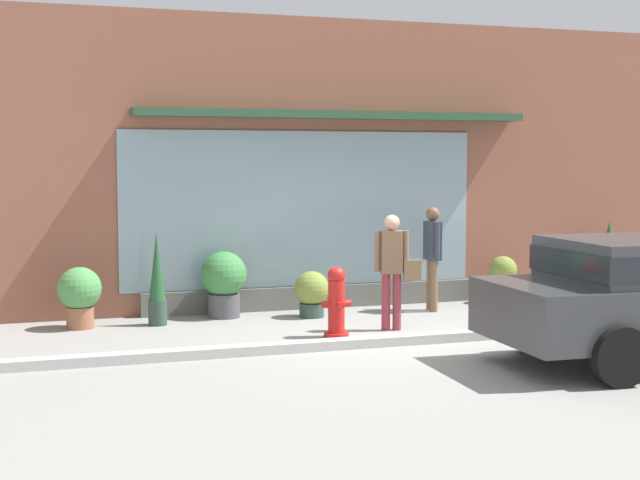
{
  "coord_description": "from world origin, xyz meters",
  "views": [
    {
      "loc": [
        -4.94,
        -11.12,
        2.36
      ],
      "look_at": [
        -0.81,
        1.2,
        1.25
      ],
      "focal_mm": 52.63,
      "sensor_mm": 36.0,
      "label": 1
    }
  ],
  "objects_px": {
    "pedestrian_passerby": "(432,250)",
    "potted_plant_trailing_edge": "(80,293)",
    "potted_plant_near_hydrant": "(609,261)",
    "potted_plant_window_right": "(503,275)",
    "fire_hydrant": "(336,302)",
    "potted_plant_corner_tall": "(312,292)",
    "potted_plant_low_front": "(157,280)",
    "pedestrian_with_handbag": "(393,264)",
    "potted_plant_window_left": "(224,281)"
  },
  "relations": [
    {
      "from": "fire_hydrant",
      "to": "pedestrian_with_handbag",
      "type": "height_order",
      "value": "pedestrian_with_handbag"
    },
    {
      "from": "pedestrian_passerby",
      "to": "potted_plant_corner_tall",
      "type": "relative_size",
      "value": 2.35
    },
    {
      "from": "fire_hydrant",
      "to": "potted_plant_window_right",
      "type": "xyz_separation_m",
      "value": [
        3.61,
        1.95,
        -0.01
      ]
    },
    {
      "from": "pedestrian_passerby",
      "to": "potted_plant_window_right",
      "type": "bearing_deg",
      "value": -70.43
    },
    {
      "from": "pedestrian_with_handbag",
      "to": "potted_plant_near_hydrant",
      "type": "xyz_separation_m",
      "value": [
        4.75,
        1.73,
        -0.3
      ]
    },
    {
      "from": "potted_plant_window_left",
      "to": "potted_plant_window_right",
      "type": "relative_size",
      "value": 1.28
    },
    {
      "from": "potted_plant_low_front",
      "to": "potted_plant_near_hydrant",
      "type": "xyz_separation_m",
      "value": [
        7.8,
        0.3,
        -0.02
      ]
    },
    {
      "from": "potted_plant_low_front",
      "to": "potted_plant_window_left",
      "type": "distance_m",
      "value": 1.11
    },
    {
      "from": "fire_hydrant",
      "to": "potted_plant_corner_tall",
      "type": "xyz_separation_m",
      "value": [
        0.18,
        1.62,
        -0.09
      ]
    },
    {
      "from": "potted_plant_near_hydrant",
      "to": "potted_plant_window_left",
      "type": "bearing_deg",
      "value": 179.54
    },
    {
      "from": "pedestrian_with_handbag",
      "to": "potted_plant_near_hydrant",
      "type": "height_order",
      "value": "pedestrian_with_handbag"
    },
    {
      "from": "potted_plant_window_left",
      "to": "potted_plant_window_right",
      "type": "xyz_separation_m",
      "value": [
        4.69,
        -0.06,
        -0.1
      ]
    },
    {
      "from": "fire_hydrant",
      "to": "potted_plant_window_right",
      "type": "distance_m",
      "value": 4.1
    },
    {
      "from": "pedestrian_passerby",
      "to": "potted_plant_low_front",
      "type": "bearing_deg",
      "value": 94.13
    },
    {
      "from": "potted_plant_corner_tall",
      "to": "potted_plant_window_right",
      "type": "relative_size",
      "value": 0.89
    },
    {
      "from": "potted_plant_trailing_edge",
      "to": "potted_plant_window_right",
      "type": "height_order",
      "value": "potted_plant_trailing_edge"
    },
    {
      "from": "potted_plant_corner_tall",
      "to": "potted_plant_window_right",
      "type": "xyz_separation_m",
      "value": [
        3.43,
        0.33,
        0.08
      ]
    },
    {
      "from": "potted_plant_low_front",
      "to": "potted_plant_trailing_edge",
      "type": "distance_m",
      "value": 1.09
    },
    {
      "from": "potted_plant_low_front",
      "to": "potted_plant_corner_tall",
      "type": "relative_size",
      "value": 1.94
    },
    {
      "from": "pedestrian_passerby",
      "to": "potted_plant_trailing_edge",
      "type": "relative_size",
      "value": 1.88
    },
    {
      "from": "potted_plant_near_hydrant",
      "to": "potted_plant_window_right",
      "type": "xyz_separation_m",
      "value": [
        -2.06,
        -0.01,
        -0.17
      ]
    },
    {
      "from": "pedestrian_with_handbag",
      "to": "potted_plant_window_right",
      "type": "xyz_separation_m",
      "value": [
        2.69,
        1.72,
        -0.47
      ]
    },
    {
      "from": "pedestrian_passerby",
      "to": "fire_hydrant",
      "type": "bearing_deg",
      "value": 131.49
    },
    {
      "from": "fire_hydrant",
      "to": "potted_plant_trailing_edge",
      "type": "height_order",
      "value": "fire_hydrant"
    },
    {
      "from": "potted_plant_near_hydrant",
      "to": "potted_plant_trailing_edge",
      "type": "relative_size",
      "value": 1.51
    },
    {
      "from": "potted_plant_trailing_edge",
      "to": "potted_plant_window_left",
      "type": "height_order",
      "value": "potted_plant_window_left"
    },
    {
      "from": "fire_hydrant",
      "to": "potted_plant_trailing_edge",
      "type": "relative_size",
      "value": 1.09
    },
    {
      "from": "fire_hydrant",
      "to": "potted_plant_near_hydrant",
      "type": "relative_size",
      "value": 0.72
    },
    {
      "from": "potted_plant_trailing_edge",
      "to": "pedestrian_with_handbag",
      "type": "bearing_deg",
      "value": -20.16
    },
    {
      "from": "pedestrian_passerby",
      "to": "potted_plant_near_hydrant",
      "type": "xyz_separation_m",
      "value": [
        3.52,
        0.38,
        -0.33
      ]
    },
    {
      "from": "fire_hydrant",
      "to": "pedestrian_passerby",
      "type": "relative_size",
      "value": 0.58
    },
    {
      "from": "potted_plant_near_hydrant",
      "to": "potted_plant_window_right",
      "type": "height_order",
      "value": "potted_plant_near_hydrant"
    },
    {
      "from": "potted_plant_corner_tall",
      "to": "potted_plant_window_left",
      "type": "xyz_separation_m",
      "value": [
        -1.26,
        0.39,
        0.18
      ]
    },
    {
      "from": "fire_hydrant",
      "to": "pedestrian_with_handbag",
      "type": "xyz_separation_m",
      "value": [
        0.92,
        0.23,
        0.46
      ]
    },
    {
      "from": "fire_hydrant",
      "to": "potted_plant_corner_tall",
      "type": "bearing_deg",
      "value": 83.72
    },
    {
      "from": "pedestrian_with_handbag",
      "to": "potted_plant_low_front",
      "type": "height_order",
      "value": "pedestrian_with_handbag"
    },
    {
      "from": "pedestrian_with_handbag",
      "to": "potted_plant_window_right",
      "type": "height_order",
      "value": "pedestrian_with_handbag"
    },
    {
      "from": "potted_plant_low_front",
      "to": "pedestrian_passerby",
      "type": "bearing_deg",
      "value": -1.12
    },
    {
      "from": "potted_plant_near_hydrant",
      "to": "potted_plant_window_left",
      "type": "distance_m",
      "value": 6.75
    },
    {
      "from": "fire_hydrant",
      "to": "potted_plant_low_front",
      "type": "relative_size",
      "value": 0.7
    },
    {
      "from": "potted_plant_corner_tall",
      "to": "potted_plant_trailing_edge",
      "type": "relative_size",
      "value": 0.8
    },
    {
      "from": "potted_plant_window_left",
      "to": "fire_hydrant",
      "type": "bearing_deg",
      "value": -61.75
    },
    {
      "from": "pedestrian_passerby",
      "to": "potted_plant_near_hydrant",
      "type": "height_order",
      "value": "pedestrian_passerby"
    },
    {
      "from": "potted_plant_window_right",
      "to": "pedestrian_passerby",
      "type": "bearing_deg",
      "value": -165.68
    },
    {
      "from": "fire_hydrant",
      "to": "potted_plant_trailing_edge",
      "type": "xyz_separation_m",
      "value": [
        -3.2,
        1.74,
        0.03
      ]
    },
    {
      "from": "fire_hydrant",
      "to": "potted_plant_window_right",
      "type": "height_order",
      "value": "fire_hydrant"
    },
    {
      "from": "potted_plant_window_right",
      "to": "potted_plant_near_hydrant",
      "type": "bearing_deg",
      "value": 0.23
    },
    {
      "from": "potted_plant_near_hydrant",
      "to": "potted_plant_trailing_edge",
      "type": "xyz_separation_m",
      "value": [
        -8.87,
        -0.22,
        -0.13
      ]
    },
    {
      "from": "potted_plant_corner_tall",
      "to": "pedestrian_with_handbag",
      "type": "bearing_deg",
      "value": -61.98
    },
    {
      "from": "fire_hydrant",
      "to": "potted_plant_window_left",
      "type": "relative_size",
      "value": 0.95
    }
  ]
}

